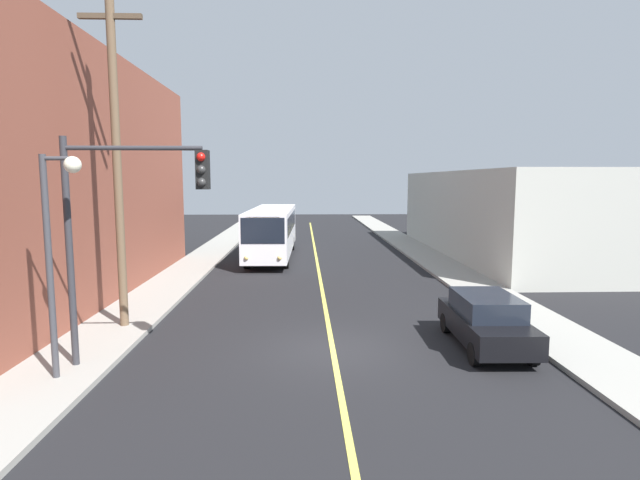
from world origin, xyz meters
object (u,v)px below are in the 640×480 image
parked_car_black (486,320)px  utility_pole_near (116,137)px  street_lamp_left (57,234)px  traffic_signal_left_corner (127,209)px  city_bus (272,230)px

parked_car_black → utility_pole_near: size_ratio=0.39×
parked_car_black → street_lamp_left: size_ratio=0.81×
parked_car_black → traffic_signal_left_corner: 10.72m
utility_pole_near → street_lamp_left: 5.27m
utility_pole_near → traffic_signal_left_corner: utility_pole_near is taller
traffic_signal_left_corner → street_lamp_left: size_ratio=1.09×
city_bus → utility_pole_near: (-4.07, -15.90, 4.62)m
city_bus → utility_pole_near: size_ratio=1.06×
utility_pole_near → traffic_signal_left_corner: size_ratio=1.92×
street_lamp_left → traffic_signal_left_corner: bearing=31.2°
traffic_signal_left_corner → city_bus: bearing=82.6°
street_lamp_left → parked_car_black: bearing=11.3°
city_bus → street_lamp_left: street_lamp_left is taller
street_lamp_left → city_bus: bearing=79.0°
utility_pole_near → city_bus: bearing=75.7°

